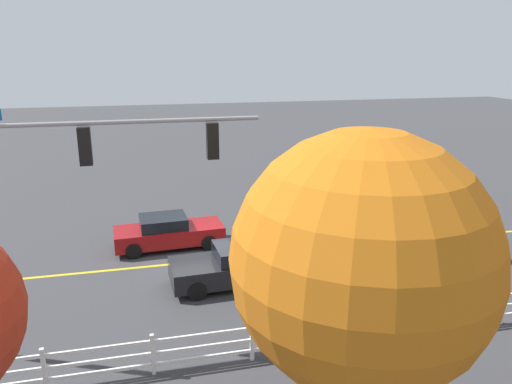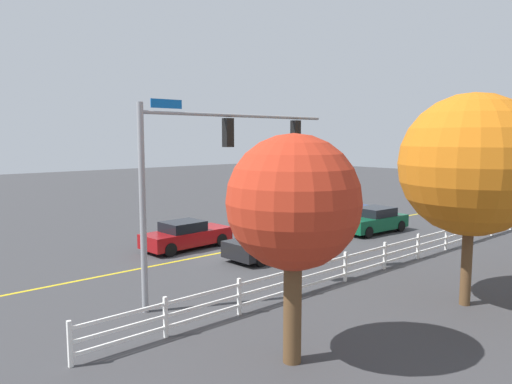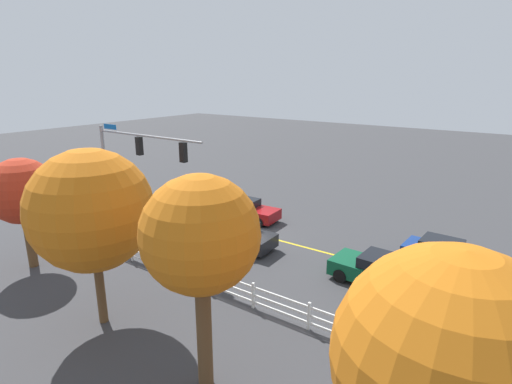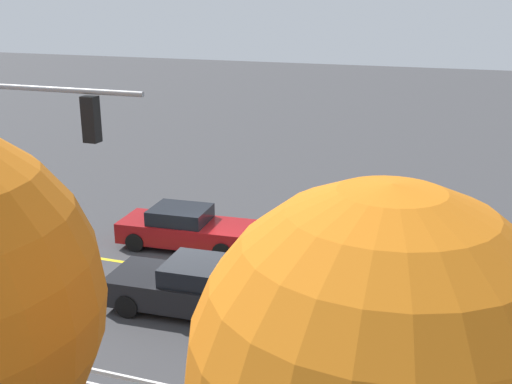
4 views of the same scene
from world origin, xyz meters
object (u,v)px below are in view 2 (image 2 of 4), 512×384
car_1 (186,235)px  car_2 (373,220)px  car_0 (274,242)px  tree_3 (472,165)px  tree_2 (293,204)px  car_3 (342,210)px

car_1 → car_2: (-10.42, 3.64, 0.03)m
car_0 → tree_3: size_ratio=0.70×
car_0 → tree_3: (-0.35, 8.81, 3.91)m
car_1 → car_2: car_2 is taller
car_2 → car_1: bearing=-16.5°
car_2 → tree_2: bearing=31.6°
car_1 → car_3: 12.40m
tree_2 → tree_3: tree_3 is taller
tree_3 → car_3: bearing=-127.0°
tree_2 → tree_3: bearing=172.9°
car_0 → car_1: 4.56m
car_1 → tree_3: size_ratio=0.67×
car_3 → tree_3: bearing=-124.6°
tree_3 → car_2: bearing=-130.6°
car_2 → car_3: size_ratio=1.10×
car_1 → car_3: size_ratio=1.14×
car_0 → car_2: car_2 is taller
car_0 → car_1: bearing=-63.4°
car_2 → car_3: car_2 is taller
car_3 → tree_2: bearing=-142.0°
car_0 → car_1: car_0 is taller
tree_3 → car_0: bearing=-87.7°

